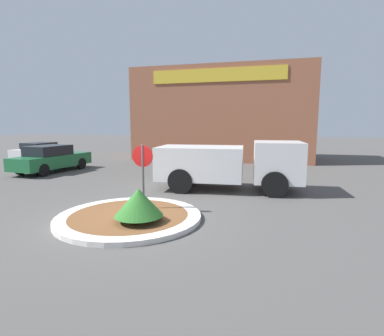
{
  "coord_description": "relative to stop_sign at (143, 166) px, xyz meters",
  "views": [
    {
      "loc": [
        3.83,
        -7.46,
        2.67
      ],
      "look_at": [
        1.14,
        2.61,
        1.14
      ],
      "focal_mm": 28.0,
      "sensor_mm": 36.0,
      "label": 1
    }
  ],
  "objects": [
    {
      "name": "parked_sedan_white",
      "position": [
        -12.85,
        10.36,
        -0.74
      ],
      "size": [
        1.95,
        4.26,
        1.33
      ],
      "rotation": [
        0.0,
        0.0,
        1.54
      ],
      "color": "silver",
      "rests_on": "ground_plane"
    },
    {
      "name": "traffic_island",
      "position": [
        -0.14,
        -0.69,
        -1.36
      ],
      "size": [
        4.07,
        4.07,
        0.13
      ],
      "color": "silver",
      "rests_on": "ground_plane"
    },
    {
      "name": "island_shrub",
      "position": [
        0.4,
        -1.18,
        -0.76
      ],
      "size": [
        1.27,
        1.27,
        0.88
      ],
      "color": "brown",
      "rests_on": "traffic_island"
    },
    {
      "name": "ground_plane",
      "position": [
        -0.14,
        -0.69,
        -1.42
      ],
      "size": [
        120.0,
        120.0,
        0.0
      ],
      "primitive_type": "plane",
      "color": "#514F4C"
    },
    {
      "name": "utility_truck",
      "position": [
        2.03,
        3.84,
        -0.31
      ],
      "size": [
        5.84,
        2.55,
        1.99
      ],
      "rotation": [
        0.0,
        0.0,
        0.07
      ],
      "color": "silver",
      "rests_on": "ground_plane"
    },
    {
      "name": "parked_sedan_green",
      "position": [
        -8.25,
        5.94,
        -0.67
      ],
      "size": [
        2.11,
        4.71,
        1.5
      ],
      "rotation": [
        0.0,
        0.0,
        1.48
      ],
      "color": "#1E6638",
      "rests_on": "ground_plane"
    },
    {
      "name": "stop_sign",
      "position": [
        0.0,
        0.0,
        0.0
      ],
      "size": [
        0.65,
        0.07,
        2.07
      ],
      "color": "#4C4C51",
      "rests_on": "ground_plane"
    },
    {
      "name": "storefront_building",
      "position": [
        -0.05,
        15.41,
        1.96
      ],
      "size": [
        13.02,
        6.07,
        6.76
      ],
      "color": "#93563D",
      "rests_on": "ground_plane"
    }
  ]
}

